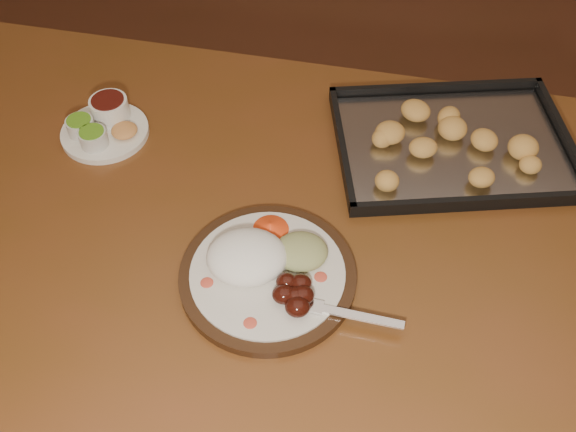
{
  "coord_description": "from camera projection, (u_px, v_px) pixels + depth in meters",
  "views": [
    {
      "loc": [
        -0.25,
        -0.9,
        1.61
      ],
      "look_at": [
        -0.25,
        -0.2,
        0.77
      ],
      "focal_mm": 40.0,
      "sensor_mm": 36.0,
      "label": 1
    }
  ],
  "objects": [
    {
      "name": "dinner_plate",
      "position": [
        266.0,
        268.0,
        1.02
      ],
      "size": [
        0.35,
        0.28,
        0.07
      ],
      "rotation": [
        0.0,
        0.0,
        -0.63
      ],
      "color": "black",
      "rests_on": "dining_table"
    },
    {
      "name": "ground",
      "position": [
        378.0,
        336.0,
        1.81
      ],
      "size": [
        4.0,
        4.0,
        0.0
      ],
      "primitive_type": "plane",
      "color": "#592E1E",
      "rests_on": "ground"
    },
    {
      "name": "condiment_saucer",
      "position": [
        103.0,
        125.0,
        1.24
      ],
      "size": [
        0.17,
        0.17,
        0.06
      ],
      "rotation": [
        0.0,
        0.0,
        -0.49
      ],
      "color": "white",
      "rests_on": "dining_table"
    },
    {
      "name": "baking_tray",
      "position": [
        453.0,
        142.0,
        1.22
      ],
      "size": [
        0.46,
        0.36,
        0.05
      ],
      "rotation": [
        0.0,
        0.0,
        0.08
      ],
      "color": "black",
      "rests_on": "dining_table"
    },
    {
      "name": "dining_table",
      "position": [
        263.0,
        251.0,
        1.19
      ],
      "size": [
        1.65,
        1.18,
        0.75
      ],
      "rotation": [
        0.0,
        0.0,
        -0.2
      ],
      "color": "brown",
      "rests_on": "ground"
    }
  ]
}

